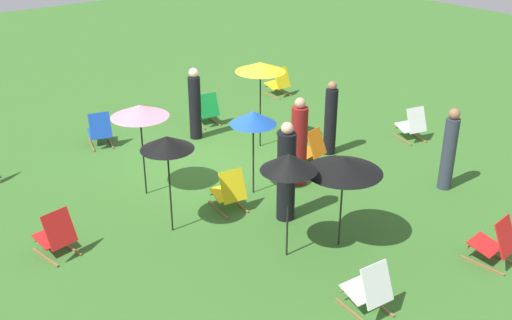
{
  "coord_description": "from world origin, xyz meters",
  "views": [
    {
      "loc": [
        7.01,
        9.95,
        5.68
      ],
      "look_at": [
        0.0,
        1.2,
        0.5
      ],
      "focal_mm": 42.7,
      "sensor_mm": 36.0,
      "label": 1
    }
  ],
  "objects_px": {
    "umbrella_0": "(167,143)",
    "person_2": "(195,105)",
    "deckchair_2": "(412,125)",
    "umbrella_1": "(140,111)",
    "deckchair_11": "(100,131)",
    "person_0": "(449,151)",
    "umbrella_5": "(344,165)",
    "umbrella_2": "(289,162)",
    "deckchair_0": "(311,149)",
    "person_3": "(299,144)",
    "deckchair_9": "(495,243)",
    "deckchair_10": "(369,290)",
    "deckchair_6": "(279,83)",
    "person_1": "(286,174)",
    "person_4": "(331,120)",
    "umbrella_3": "(253,118)",
    "deckchair_4": "(207,110)",
    "umbrella_4": "(260,67)",
    "deckchair_1": "(56,235)",
    "deckchair_7": "(229,192)"
  },
  "relations": [
    {
      "from": "umbrella_0",
      "to": "person_2",
      "type": "distance_m",
      "value": 4.36
    },
    {
      "from": "deckchair_2",
      "to": "umbrella_1",
      "type": "distance_m",
      "value": 6.66
    },
    {
      "from": "deckchair_11",
      "to": "person_0",
      "type": "height_order",
      "value": "person_0"
    },
    {
      "from": "umbrella_0",
      "to": "umbrella_5",
      "type": "xyz_separation_m",
      "value": [
        -1.98,
        2.17,
        -0.19
      ]
    },
    {
      "from": "umbrella_2",
      "to": "umbrella_5",
      "type": "distance_m",
      "value": 0.99
    },
    {
      "from": "deckchair_0",
      "to": "person_3",
      "type": "bearing_deg",
      "value": 18.76
    },
    {
      "from": "deckchair_2",
      "to": "deckchair_9",
      "type": "xyz_separation_m",
      "value": [
        3.13,
        4.11,
        0.0
      ]
    },
    {
      "from": "deckchair_10",
      "to": "umbrella_5",
      "type": "relative_size",
      "value": 0.51
    },
    {
      "from": "deckchair_6",
      "to": "person_3",
      "type": "bearing_deg",
      "value": 52.54
    },
    {
      "from": "person_1",
      "to": "person_4",
      "type": "height_order",
      "value": "person_1"
    },
    {
      "from": "deckchair_0",
      "to": "umbrella_0",
      "type": "height_order",
      "value": "umbrella_0"
    },
    {
      "from": "deckchair_0",
      "to": "deckchair_2",
      "type": "relative_size",
      "value": 0.99
    },
    {
      "from": "deckchair_6",
      "to": "deckchair_11",
      "type": "bearing_deg",
      "value": 1.03
    },
    {
      "from": "umbrella_0",
      "to": "umbrella_2",
      "type": "bearing_deg",
      "value": 119.75
    },
    {
      "from": "person_2",
      "to": "person_4",
      "type": "height_order",
      "value": "person_2"
    },
    {
      "from": "deckchair_2",
      "to": "umbrella_3",
      "type": "distance_m",
      "value": 4.81
    },
    {
      "from": "person_1",
      "to": "deckchair_11",
      "type": "bearing_deg",
      "value": 57.67
    },
    {
      "from": "deckchair_4",
      "to": "person_4",
      "type": "bearing_deg",
      "value": 118.16
    },
    {
      "from": "deckchair_4",
      "to": "umbrella_1",
      "type": "xyz_separation_m",
      "value": [
        3.09,
        2.36,
        1.37
      ]
    },
    {
      "from": "person_1",
      "to": "person_2",
      "type": "xyz_separation_m",
      "value": [
        -0.85,
        -4.24,
        -0.05
      ]
    },
    {
      "from": "deckchair_0",
      "to": "deckchair_4",
      "type": "bearing_deg",
      "value": -96.12
    },
    {
      "from": "deckchair_6",
      "to": "person_0",
      "type": "distance_m",
      "value": 6.64
    },
    {
      "from": "deckchair_0",
      "to": "deckchair_2",
      "type": "height_order",
      "value": "same"
    },
    {
      "from": "deckchair_4",
      "to": "person_0",
      "type": "bearing_deg",
      "value": 115.09
    },
    {
      "from": "umbrella_2",
      "to": "person_3",
      "type": "height_order",
      "value": "umbrella_2"
    },
    {
      "from": "umbrella_0",
      "to": "umbrella_5",
      "type": "bearing_deg",
      "value": 132.39
    },
    {
      "from": "deckchair_2",
      "to": "person_3",
      "type": "relative_size",
      "value": 0.46
    },
    {
      "from": "deckchair_9",
      "to": "umbrella_1",
      "type": "bearing_deg",
      "value": -66.44
    },
    {
      "from": "umbrella_5",
      "to": "person_4",
      "type": "bearing_deg",
      "value": -132.43
    },
    {
      "from": "umbrella_4",
      "to": "person_0",
      "type": "bearing_deg",
      "value": 111.53
    },
    {
      "from": "deckchair_0",
      "to": "deckchair_10",
      "type": "bearing_deg",
      "value": 43.68
    },
    {
      "from": "umbrella_0",
      "to": "person_1",
      "type": "distance_m",
      "value": 2.22
    },
    {
      "from": "deckchair_6",
      "to": "deckchair_9",
      "type": "relative_size",
      "value": 1.0
    },
    {
      "from": "deckchair_9",
      "to": "person_4",
      "type": "bearing_deg",
      "value": -108.21
    },
    {
      "from": "deckchair_1",
      "to": "deckchair_9",
      "type": "height_order",
      "value": "same"
    },
    {
      "from": "deckchair_10",
      "to": "person_1",
      "type": "xyz_separation_m",
      "value": [
        -0.84,
        -2.75,
        0.52
      ]
    },
    {
      "from": "person_0",
      "to": "deckchair_9",
      "type": "bearing_deg",
      "value": -136.08
    },
    {
      "from": "person_3",
      "to": "person_4",
      "type": "distance_m",
      "value": 1.72
    },
    {
      "from": "deckchair_9",
      "to": "umbrella_0",
      "type": "distance_m",
      "value": 5.58
    },
    {
      "from": "umbrella_2",
      "to": "person_2",
      "type": "xyz_separation_m",
      "value": [
        -1.64,
        -5.18,
        -0.87
      ]
    },
    {
      "from": "deckchair_9",
      "to": "person_1",
      "type": "relative_size",
      "value": 0.44
    },
    {
      "from": "umbrella_0",
      "to": "person_2",
      "type": "bearing_deg",
      "value": -129.24
    },
    {
      "from": "deckchair_1",
      "to": "umbrella_5",
      "type": "xyz_separation_m",
      "value": [
        -3.87,
        2.7,
        1.13
      ]
    },
    {
      "from": "deckchair_4",
      "to": "deckchair_11",
      "type": "xyz_separation_m",
      "value": [
        2.72,
        -0.42,
        0.0
      ]
    },
    {
      "from": "person_4",
      "to": "deckchair_6",
      "type": "bearing_deg",
      "value": 75.6
    },
    {
      "from": "deckchair_0",
      "to": "deckchair_1",
      "type": "xyz_separation_m",
      "value": [
        5.69,
        -0.06,
        0.0
      ]
    },
    {
      "from": "deckchair_4",
      "to": "deckchair_9",
      "type": "bearing_deg",
      "value": 99.43
    },
    {
      "from": "deckchair_9",
      "to": "deckchair_1",
      "type": "bearing_deg",
      "value": -46.59
    },
    {
      "from": "deckchair_1",
      "to": "umbrella_2",
      "type": "xyz_separation_m",
      "value": [
        -2.95,
        2.39,
        1.33
      ]
    },
    {
      "from": "deckchair_7",
      "to": "deckchair_4",
      "type": "bearing_deg",
      "value": -111.28
    }
  ]
}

